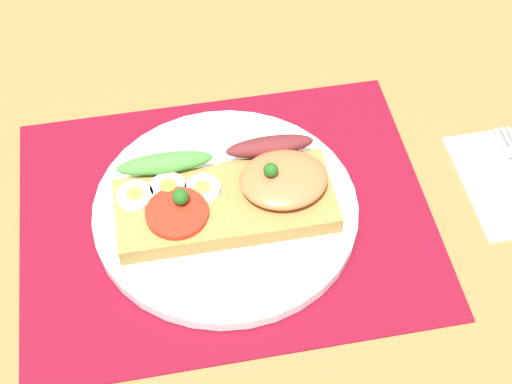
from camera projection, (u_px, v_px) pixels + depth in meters
The scene contains 5 objects.
ground_plane at pixel (226, 225), 77.77cm from camera, with size 120.00×90.00×3.20cm, color olive.
placemat at pixel (226, 215), 76.40cm from camera, with size 39.78×31.35×0.30cm, color maroon.
plate at pixel (226, 210), 75.79cm from camera, with size 25.71×25.71×1.25cm, color white.
sandwich_egg_tomato at pixel (171, 204), 73.60cm from camera, with size 10.56×10.20×4.13cm.
sandwich_salmon at pixel (280, 186), 74.52cm from camera, with size 10.28×10.60×5.18cm.
Camera 1 is at (-5.40, -45.43, 61.45)cm, focal length 54.78 mm.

